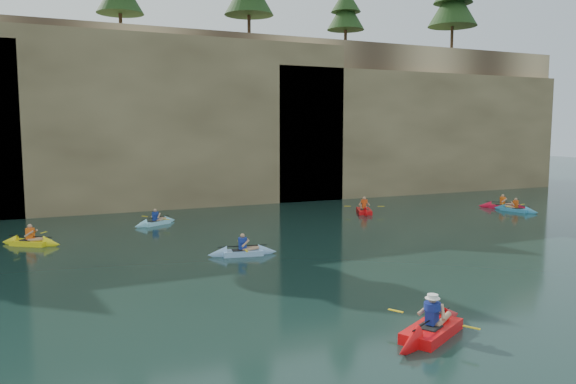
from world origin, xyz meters
name	(u,v)px	position (x,y,z in m)	size (l,w,h in m)	color
ground	(292,314)	(0.00, 0.00, 0.00)	(160.00, 160.00, 0.00)	black
cliff	(125,117)	(0.00, 30.00, 6.00)	(70.00, 16.00, 12.00)	tan
cliff_slab_center	(174,120)	(2.00, 22.60, 5.70)	(24.00, 2.40, 11.40)	#95825A
cliff_slab_east	(423,131)	(22.00, 22.60, 4.92)	(26.00, 2.40, 9.84)	#95825A
sea_cave_center	(79,188)	(-4.00, 21.95, 1.60)	(3.50, 1.00, 3.20)	black
sea_cave_east	(290,170)	(10.00, 21.95, 2.25)	(5.00, 1.00, 4.50)	black
main_kayaker	(432,329)	(2.48, -3.00, 0.18)	(3.57, 2.41, 1.34)	red
kayaker_ltblue_near	(243,252)	(1.21, 7.46, 0.14)	(2.95, 2.23, 1.13)	#95C3F9
kayaker_red_far	(364,210)	(11.94, 15.18, 0.15)	(2.26, 3.40, 1.26)	red
kayaker_yellow	(31,242)	(-6.73, 13.26, 0.15)	(2.78, 2.28, 1.19)	yellow
kayaker_ltblue_mid	(155,222)	(-0.58, 16.31, 0.13)	(2.78, 1.97, 1.07)	#98E4FF
kayaker_blue_east	(515,209)	(20.93, 11.81, 0.13)	(2.08, 3.06, 1.06)	#3C98CC
kayaker_extra_east	(502,206)	(21.25, 13.20, 0.14)	(2.60, 2.56, 1.13)	red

